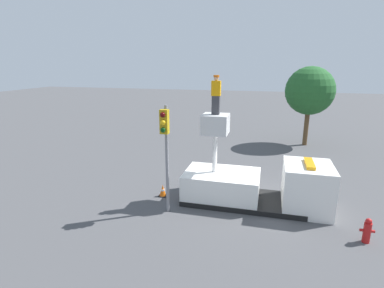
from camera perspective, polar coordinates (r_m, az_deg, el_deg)
name	(u,v)px	position (r m, az deg, el deg)	size (l,w,h in m)	color
ground_plane	(243,202)	(14.80, 9.63, -10.81)	(120.00, 120.00, 0.00)	#4C4C4F
bucket_truck	(256,185)	(14.39, 12.09, -7.69)	(6.67, 2.46, 4.17)	black
worker	(216,95)	(13.57, 4.59, 9.31)	(0.40, 0.26, 1.75)	#38383D
traffic_light_pole	(165,139)	(12.48, -5.10, 1.00)	(0.34, 0.57, 4.77)	gray
fire_hydrant	(367,231)	(13.13, 30.39, -14.06)	(0.51, 0.27, 0.97)	red
traffic_cone_rear	(163,191)	(15.15, -5.58, -8.85)	(0.42, 0.42, 0.59)	black
tree_left_bg	(310,91)	(25.31, 21.53, 9.38)	(3.74, 3.74, 6.23)	brown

